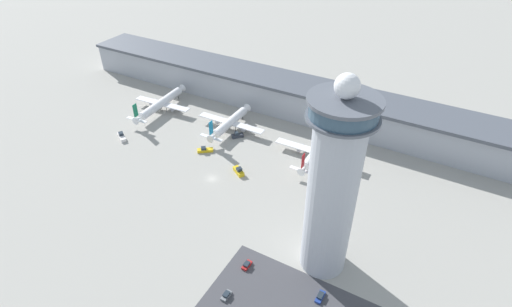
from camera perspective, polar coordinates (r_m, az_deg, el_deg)
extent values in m
plane|color=#9E9B93|center=(172.08, -6.33, -3.58)|extent=(1000.00, 1000.00, 0.00)
cube|color=#A3A8B2|center=(218.46, 4.10, 8.20)|extent=(254.44, 22.00, 15.98)
cube|color=#4C515B|center=(214.58, 4.20, 10.29)|extent=(254.44, 25.00, 1.60)
cylinder|color=#ADB2BC|center=(121.33, 10.62, -6.51)|extent=(14.78, 14.78, 55.80)
cylinder|color=#565B66|center=(104.84, 12.29, 5.08)|extent=(19.52, 19.52, 0.80)
cylinder|color=#334C60|center=(103.65, 12.45, 6.24)|extent=(17.95, 17.95, 4.09)
cylinder|color=#565B66|center=(102.46, 12.63, 7.48)|extent=(19.52, 19.52, 1.00)
sphere|color=white|center=(100.80, 12.91, 9.37)|extent=(6.55, 6.55, 6.55)
cylinder|color=white|center=(223.96, -13.37, 7.04)|extent=(6.36, 33.09, 4.26)
cone|color=white|center=(236.69, -10.70, 9.00)|extent=(4.50, 4.10, 4.26)
cone|color=white|center=(211.66, -16.43, 4.74)|extent=(4.16, 5.35, 3.84)
cube|color=white|center=(224.75, -13.24, 6.94)|extent=(33.61, 6.53, 0.44)
cylinder|color=#A8A8B2|center=(230.12, -14.45, 7.09)|extent=(2.64, 4.83, 2.34)
cylinder|color=#A8A8B2|center=(222.07, -11.60, 6.43)|extent=(2.64, 4.83, 2.34)
cube|color=#14704C|center=(208.37, -16.86, 5.91)|extent=(0.48, 2.81, 6.82)
cube|color=white|center=(210.57, -16.69, 4.66)|extent=(12.04, 2.76, 0.24)
cylinder|color=black|center=(235.98, -11.04, 7.96)|extent=(0.28, 0.28, 2.47)
cylinder|color=black|center=(223.74, -12.66, 6.12)|extent=(0.28, 0.28, 2.47)
cylinder|color=black|center=(227.17, -13.88, 6.41)|extent=(0.28, 0.28, 2.47)
cylinder|color=white|center=(201.15, -3.67, 4.53)|extent=(4.42, 26.17, 4.26)
cone|color=white|center=(212.15, -1.51, 6.36)|extent=(4.29, 3.86, 4.26)
cone|color=white|center=(190.27, -6.17, 2.39)|extent=(3.87, 5.14, 3.84)
cube|color=white|center=(201.91, -3.58, 4.41)|extent=(36.67, 4.63, 0.44)
cylinder|color=#A8A8B2|center=(207.00, -5.24, 4.76)|extent=(2.37, 4.70, 2.34)
cylinder|color=#A8A8B2|center=(199.82, -1.54, 3.68)|extent=(2.37, 4.70, 2.34)
cube|color=#197FB2|center=(186.61, -6.45, 3.66)|extent=(0.32, 2.80, 6.82)
cube|color=white|center=(189.08, -6.42, 2.29)|extent=(11.95, 2.07, 0.24)
cylinder|color=black|center=(211.49, -1.92, 5.20)|extent=(0.28, 0.28, 2.44)
cylinder|color=black|center=(201.32, -2.96, 3.46)|extent=(0.28, 0.28, 2.44)
cylinder|color=black|center=(204.11, -4.39, 3.89)|extent=(0.28, 0.28, 2.44)
cylinder|color=white|center=(182.01, 8.68, 0.31)|extent=(4.06, 25.68, 3.97)
cone|color=white|center=(193.61, 10.31, 2.49)|extent=(3.98, 3.59, 3.97)
cone|color=white|center=(170.43, 6.76, -2.26)|extent=(3.59, 4.78, 3.57)
cube|color=white|center=(182.81, 8.72, 0.21)|extent=(40.67, 4.54, 0.44)
cylinder|color=#A8A8B2|center=(186.67, 6.39, 0.81)|extent=(2.20, 4.37, 2.18)
cylinder|color=#A8A8B2|center=(182.24, 11.28, -0.70)|extent=(2.20, 4.37, 2.18)
cube|color=red|center=(166.62, 6.75, -1.04)|extent=(0.31, 2.80, 6.35)
cube|color=white|center=(169.19, 6.58, -2.40)|extent=(11.12, 2.04, 0.24)
cylinder|color=black|center=(192.90, 9.90, 1.30)|extent=(0.28, 0.28, 2.21)
cylinder|color=black|center=(182.86, 9.36, -0.77)|extent=(0.28, 0.28, 2.21)
cylinder|color=black|center=(184.31, 7.77, -0.27)|extent=(0.28, 0.28, 2.21)
cube|color=black|center=(188.62, -7.25, 0.31)|extent=(6.32, 5.58, 0.12)
cube|color=gold|center=(188.27, -7.27, 0.47)|extent=(7.31, 6.36, 1.34)
cube|color=#232D38|center=(187.59, -7.52, 0.75)|extent=(3.05, 3.04, 1.10)
cube|color=black|center=(174.24, -2.50, -2.77)|extent=(6.03, 5.05, 0.12)
cube|color=gold|center=(173.74, -2.51, -2.56)|extent=(6.98, 5.71, 1.73)
cube|color=#232D38|center=(172.29, -2.43, -2.27)|extent=(2.87, 2.93, 1.42)
cube|color=black|center=(197.48, -2.64, 2.37)|extent=(4.91, 5.06, 0.12)
cube|color=#2D333D|center=(197.07, -2.65, 2.55)|extent=(5.60, 5.80, 1.62)
cube|color=#232D38|center=(196.15, -2.82, 2.88)|extent=(2.66, 2.64, 1.32)
cube|color=black|center=(207.12, -18.58, 2.08)|extent=(7.00, 5.54, 0.12)
cube|color=silver|center=(206.73, -18.62, 2.26)|extent=(8.15, 6.30, 1.63)
cube|color=#232D38|center=(206.65, -18.74, 2.71)|extent=(3.18, 3.09, 1.33)
cube|color=black|center=(138.26, -1.31, -15.77)|extent=(1.91, 3.51, 0.12)
cube|color=red|center=(137.97, -1.31, -15.67)|extent=(2.01, 4.17, 0.88)
cube|color=#232D38|center=(137.29, -1.34, -15.49)|extent=(1.72, 2.31, 0.72)
cube|color=black|center=(131.62, -4.26, -19.67)|extent=(1.85, 3.41, 0.12)
cube|color=slate|center=(131.36, -4.27, -19.59)|extent=(1.93, 4.06, 0.77)
cube|color=#232D38|center=(130.83, -4.25, -19.38)|extent=(1.68, 2.24, 0.63)
cube|color=black|center=(132.54, 9.14, -19.65)|extent=(1.82, 4.02, 0.12)
cube|color=navy|center=(132.28, 9.15, -19.57)|extent=(1.90, 4.79, 0.74)
cube|color=#232D38|center=(131.80, 9.20, -19.37)|extent=(1.66, 2.64, 0.61)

